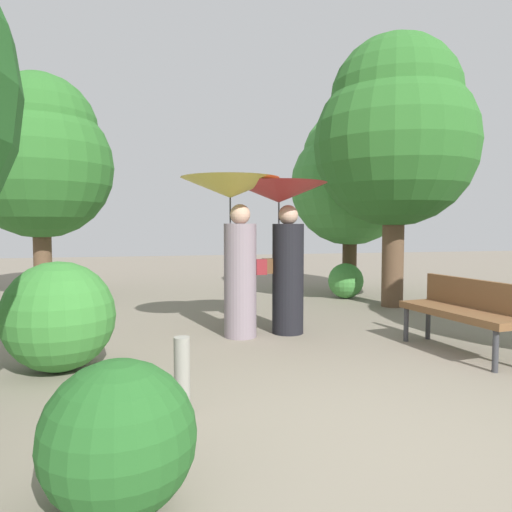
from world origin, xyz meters
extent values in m
plane|color=gray|center=(0.00, 0.00, 0.00)|extent=(40.00, 40.00, 0.00)
cylinder|color=gray|center=(-0.33, 3.11, 0.73)|extent=(0.42, 0.42, 1.46)
sphere|color=tan|center=(-0.33, 3.11, 1.58)|extent=(0.26, 0.26, 0.26)
cylinder|color=#333338|center=(-0.46, 3.13, 1.38)|extent=(0.02, 0.02, 0.83)
cone|color=#D8C64C|center=(-0.46, 3.13, 1.92)|extent=(1.26, 1.26, 0.25)
cube|color=maroon|center=(-0.06, 3.08, 0.91)|extent=(0.14, 0.10, 0.20)
cylinder|color=black|center=(0.33, 3.17, 0.73)|extent=(0.42, 0.42, 1.46)
sphere|color=tan|center=(0.33, 3.17, 1.58)|extent=(0.26, 0.26, 0.26)
cylinder|color=#333338|center=(0.21, 3.19, 1.35)|extent=(0.02, 0.02, 0.78)
cone|color=#B22D2D|center=(0.21, 3.19, 1.87)|extent=(1.27, 1.27, 0.26)
cube|color=brown|center=(0.06, 3.21, 0.91)|extent=(0.14, 0.10, 0.20)
cylinder|color=#38383D|center=(1.63, 2.38, 0.22)|extent=(0.06, 0.06, 0.44)
cylinder|color=#38383D|center=(1.96, 2.43, 0.22)|extent=(0.06, 0.06, 0.44)
cylinder|color=#38383D|center=(1.80, 1.06, 0.22)|extent=(0.06, 0.06, 0.44)
cube|color=brown|center=(1.88, 1.74, 0.46)|extent=(0.63, 1.54, 0.08)
cube|color=brown|center=(2.12, 1.77, 0.66)|extent=(0.25, 1.50, 0.35)
cylinder|color=brown|center=(-3.49, 7.34, 1.73)|extent=(0.35, 0.35, 3.47)
sphere|color=#2D6B28|center=(-3.49, 7.34, 2.60)|extent=(2.82, 2.82, 2.82)
sphere|color=#2D6B28|center=(-3.49, 7.34, 3.29)|extent=(2.26, 2.26, 2.26)
cylinder|color=brown|center=(2.77, 4.74, 1.89)|extent=(0.38, 0.38, 3.79)
sphere|color=#2D6B28|center=(2.77, 4.74, 2.84)|extent=(2.83, 2.83, 2.83)
sphere|color=#2D6B28|center=(2.77, 4.74, 3.60)|extent=(2.27, 2.27, 2.27)
cylinder|color=#42301E|center=(2.83, 6.65, 1.53)|extent=(0.31, 0.31, 3.07)
sphere|color=#428C3D|center=(2.83, 6.65, 2.30)|extent=(2.56, 2.56, 2.56)
sphere|color=#428C3D|center=(2.83, 6.65, 2.91)|extent=(2.05, 2.05, 2.05)
sphere|color=#428C3D|center=(2.36, 5.80, 0.35)|extent=(0.70, 0.70, 0.70)
sphere|color=#387F33|center=(-2.37, 2.13, 0.55)|extent=(1.09, 1.09, 1.09)
sphere|color=#235B23|center=(-1.69, -0.44, 0.39)|extent=(0.78, 0.78, 0.78)
cylinder|color=gray|center=(-1.28, 0.66, 0.31)|extent=(0.12, 0.12, 0.62)
camera|label=1|loc=(-1.56, -2.82, 1.44)|focal=33.18mm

